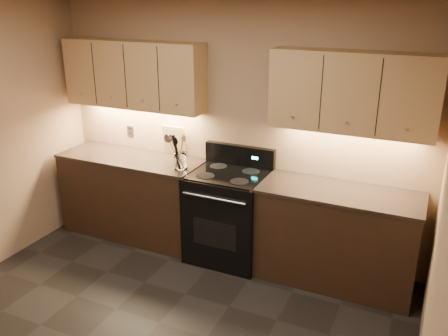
# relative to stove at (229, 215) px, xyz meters

# --- Properties ---
(wall_back) EXTENTS (4.00, 0.04, 2.60)m
(wall_back) POSITION_rel_stove_xyz_m (-0.08, 0.32, 0.82)
(wall_back) COLOR #9D7A5C
(wall_back) RESTS_ON ground
(wall_right) EXTENTS (0.04, 4.00, 2.60)m
(wall_right) POSITION_rel_stove_xyz_m (1.92, -1.68, 0.82)
(wall_right) COLOR #9D7A5C
(wall_right) RESTS_ON ground
(counter_left) EXTENTS (1.62, 0.62, 0.93)m
(counter_left) POSITION_rel_stove_xyz_m (-1.18, 0.02, -0.01)
(counter_left) COLOR black
(counter_left) RESTS_ON ground
(counter_right) EXTENTS (1.46, 0.62, 0.93)m
(counter_right) POSITION_rel_stove_xyz_m (1.10, 0.02, -0.01)
(counter_right) COLOR black
(counter_right) RESTS_ON ground
(stove) EXTENTS (0.76, 0.68, 1.14)m
(stove) POSITION_rel_stove_xyz_m (0.00, 0.00, 0.00)
(stove) COLOR black
(stove) RESTS_ON ground
(upper_cab_left) EXTENTS (1.60, 0.30, 0.70)m
(upper_cab_left) POSITION_rel_stove_xyz_m (-1.18, 0.17, 1.32)
(upper_cab_left) COLOR tan
(upper_cab_left) RESTS_ON wall_back
(upper_cab_right) EXTENTS (1.44, 0.30, 0.70)m
(upper_cab_right) POSITION_rel_stove_xyz_m (1.10, 0.17, 1.32)
(upper_cab_right) COLOR tan
(upper_cab_right) RESTS_ON wall_back
(outlet_plate) EXTENTS (0.08, 0.01, 0.12)m
(outlet_plate) POSITION_rel_stove_xyz_m (-1.38, 0.31, 0.64)
(outlet_plate) COLOR #B2B5BA
(outlet_plate) RESTS_ON wall_back
(utensil_crock) EXTENTS (0.14, 0.14, 0.17)m
(utensil_crock) POSITION_rel_stove_xyz_m (-0.50, -0.08, 0.53)
(utensil_crock) COLOR white
(utensil_crock) RESTS_ON counter_left
(cutting_board) EXTENTS (0.27, 0.09, 0.34)m
(cutting_board) POSITION_rel_stove_xyz_m (-0.77, 0.28, 0.62)
(cutting_board) COLOR #DABB75
(cutting_board) RESTS_ON counter_left
(wooden_spoon) EXTENTS (0.12, 0.12, 0.34)m
(wooden_spoon) POSITION_rel_stove_xyz_m (-0.54, -0.08, 0.63)
(wooden_spoon) COLOR #DABB75
(wooden_spoon) RESTS_ON utensil_crock
(black_spoon) EXTENTS (0.09, 0.11, 0.33)m
(black_spoon) POSITION_rel_stove_xyz_m (-0.51, -0.07, 0.63)
(black_spoon) COLOR black
(black_spoon) RESTS_ON utensil_crock
(black_turner) EXTENTS (0.18, 0.10, 0.37)m
(black_turner) POSITION_rel_stove_xyz_m (-0.50, -0.10, 0.64)
(black_turner) COLOR black
(black_turner) RESTS_ON utensil_crock
(steel_spatula) EXTENTS (0.24, 0.14, 0.39)m
(steel_spatula) POSITION_rel_stove_xyz_m (-0.47, -0.07, 0.66)
(steel_spatula) COLOR silver
(steel_spatula) RESTS_ON utensil_crock
(steel_skimmer) EXTENTS (0.25, 0.09, 0.36)m
(steel_skimmer) POSITION_rel_stove_xyz_m (-0.47, -0.10, 0.64)
(steel_skimmer) COLOR silver
(steel_skimmer) RESTS_ON utensil_crock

